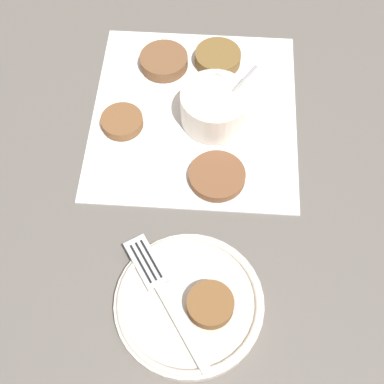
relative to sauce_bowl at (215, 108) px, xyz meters
The scene contains 10 objects.
ground_plane 0.04m from the sauce_bowl, 49.32° to the left, with size 4.00×4.00×0.00m, color #605B56.
napkin 0.04m from the sauce_bowl, 76.33° to the left, with size 0.35×0.32×0.00m.
sauce_bowl is the anchor object (origin of this frame).
fritter_0 0.13m from the sauce_bowl, 42.86° to the left, with size 0.08×0.08×0.02m.
fritter_1 0.11m from the sauce_bowl, behind, with size 0.08×0.08×0.01m.
fritter_2 0.11m from the sauce_bowl, ahead, with size 0.07×0.07×0.02m.
fritter_3 0.14m from the sauce_bowl, 102.07° to the left, with size 0.06×0.06×0.01m.
serving_plate 0.29m from the sauce_bowl, behind, with size 0.18×0.18×0.02m.
fritter_on_plate 0.30m from the sauce_bowl, behind, with size 0.06×0.06×0.02m.
fork 0.28m from the sauce_bowl, behind, with size 0.16×0.13×0.00m.
Camera 1 is at (-0.52, -0.05, 0.63)m, focal length 50.00 mm.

